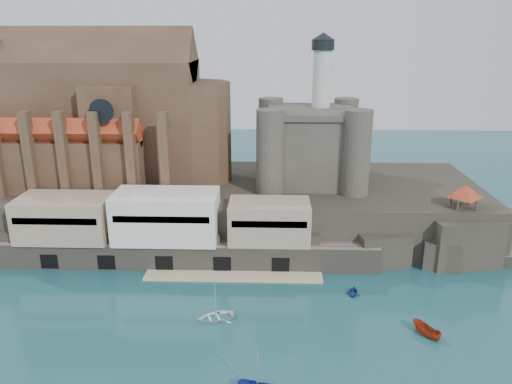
{
  "coord_description": "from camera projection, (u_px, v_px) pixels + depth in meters",
  "views": [
    {
      "loc": [
        8.24,
        -57.55,
        39.71
      ],
      "look_at": [
        5.4,
        32.0,
        10.55
      ],
      "focal_mm": 35.0,
      "sensor_mm": 36.0,
      "label": 1
    }
  ],
  "objects": [
    {
      "name": "boat_5",
      "position": [
        426.0,
        335.0,
        68.15
      ],
      "size": [
        2.46,
        2.47,
        4.65
      ],
      "primitive_type": "imported",
      "rotation": [
        0.0,
        0.0,
        3.74
      ],
      "color": "#A02E11",
      "rests_on": "ground"
    },
    {
      "name": "boat_6",
      "position": [
        216.0,
        318.0,
        72.1
      ],
      "size": [
        2.4,
        4.12,
        5.55
      ],
      "primitive_type": "imported",
      "rotation": [
        0.0,
        0.0,
        5.05
      ],
      "color": "white",
      "rests_on": "ground"
    },
    {
      "name": "rock_outcrop",
      "position": [
        459.0,
        239.0,
        89.28
      ],
      "size": [
        14.5,
        10.5,
        8.7
      ],
      "color": "black",
      "rests_on": "ground"
    },
    {
      "name": "boat_7",
      "position": [
        353.0,
        294.0,
        78.67
      ],
      "size": [
        3.0,
        2.27,
        3.1
      ],
      "primitive_type": "imported",
      "rotation": [
        0.0,
        0.0,
        6.02
      ],
      "color": "#102F9A",
      "rests_on": "ground"
    },
    {
      "name": "ground",
      "position": [
        209.0,
        339.0,
        67.23
      ],
      "size": [
        300.0,
        300.0,
        0.0
      ],
      "primitive_type": "plane",
      "color": "#18494F",
      "rests_on": "ground"
    },
    {
      "name": "castle_keep",
      "position": [
        310.0,
        142.0,
        100.12
      ],
      "size": [
        21.2,
        21.2,
        29.3
      ],
      "color": "#413C33",
      "rests_on": "promontory"
    },
    {
      "name": "promontory",
      "position": [
        230.0,
        207.0,
        103.13
      ],
      "size": [
        100.0,
        36.0,
        10.0
      ],
      "color": "black",
      "rests_on": "ground"
    },
    {
      "name": "church",
      "position": [
        112.0,
        121.0,
        100.89
      ],
      "size": [
        47.0,
        25.93,
        30.51
      ],
      "color": "#452F20",
      "rests_on": "promontory"
    },
    {
      "name": "quay",
      "position": [
        166.0,
        231.0,
        87.59
      ],
      "size": [
        70.0,
        12.0,
        13.05
      ],
      "color": "#6F6759",
      "rests_on": "ground"
    },
    {
      "name": "pavilion",
      "position": [
        465.0,
        193.0,
        86.74
      ],
      "size": [
        6.4,
        6.4,
        5.4
      ],
      "color": "#452F20",
      "rests_on": "rock_outcrop"
    }
  ]
}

